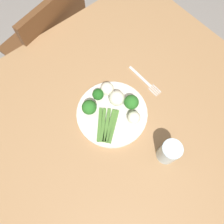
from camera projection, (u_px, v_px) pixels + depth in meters
The scene contains 13 objects.
ground_plane at pixel (107, 167), 1.50m from camera, with size 6.00×6.00×0.02m, color gray.
dining_table at pixel (104, 143), 0.86m from camera, with size 1.34×1.07×0.77m.
chair at pixel (53, 47), 1.26m from camera, with size 0.48×0.48×0.87m.
plate at pixel (112, 113), 0.80m from camera, with size 0.26×0.26×0.01m, color silver.
asparagus_bundle at pixel (107, 125), 0.76m from camera, with size 0.13×0.13×0.01m.
broccoli_front_left at pixel (98, 95), 0.78m from camera, with size 0.04×0.04×0.05m.
broccoli_outer_edge at pixel (89, 107), 0.76m from camera, with size 0.05×0.05×0.06m.
broccoli_front at pixel (131, 102), 0.76m from camera, with size 0.05×0.05×0.06m.
cauliflower_mid at pixel (117, 98), 0.78m from camera, with size 0.06×0.06×0.06m, color silver.
cauliflower_near_center at pixel (107, 89), 0.80m from camera, with size 0.05×0.05×0.05m, color silver.
cauliflower_left at pixel (134, 118), 0.76m from camera, with size 0.05×0.05×0.05m, color silver.
fork at pixel (144, 81), 0.85m from camera, with size 0.03×0.17×0.00m.
water_glass at pixel (169, 152), 0.70m from camera, with size 0.06×0.06×0.10m, color silver.
Camera 1 is at (0.11, 0.18, 1.52)m, focal length 34.66 mm.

